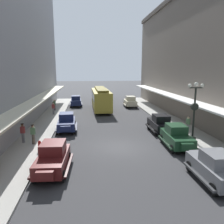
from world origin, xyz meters
name	(u,v)px	position (x,y,z in m)	size (l,w,h in m)	color
ground_plane	(120,147)	(0.00, 0.00, 0.00)	(200.00, 200.00, 0.00)	#38383A
sidewalk_left	(26,150)	(-7.50, 0.00, 0.07)	(3.00, 60.00, 0.15)	#A8A59E
sidewalk_right	(205,143)	(7.50, 0.00, 0.07)	(3.00, 60.00, 0.15)	#A8A59E
parked_car_0	(76,101)	(-4.64, 21.04, 0.94)	(2.30, 4.32, 1.84)	#19234C
parked_car_1	(67,122)	(-4.83, 5.58, 0.94)	(2.30, 4.32, 1.84)	#19234C
parked_car_2	(130,101)	(4.58, 19.28, 0.94)	(2.18, 4.28, 1.84)	beige
parked_car_3	(53,157)	(-4.83, -3.85, 0.94)	(2.30, 4.32, 1.84)	#591919
parked_car_4	(160,123)	(4.72, 3.96, 0.94)	(2.19, 4.28, 1.84)	black
parked_car_5	(215,166)	(4.56, -6.23, 0.94)	(2.14, 4.26, 1.84)	slate
parked_car_6	(177,136)	(4.68, -0.42, 0.94)	(2.28, 4.31, 1.84)	#193D23
streetcar	(101,98)	(-0.54, 16.80, 1.90)	(2.70, 9.65, 3.46)	gold
lamp_post_with_clock	(194,110)	(6.40, 0.26, 2.99)	(1.42, 0.44, 5.16)	black
fire_hydrant	(40,146)	(-6.35, -0.49, 0.56)	(0.24, 0.24, 0.82)	#B21E19
pedestrian_0	(23,133)	(-8.15, 1.62, 1.01)	(0.36, 0.28, 1.67)	slate
pedestrian_1	(55,105)	(-7.63, 16.57, 0.99)	(0.36, 0.24, 1.64)	#2D2D33
pedestrian_2	(53,108)	(-7.36, 13.54, 1.01)	(0.36, 0.28, 1.67)	slate
pedestrian_3	(188,124)	(7.22, 2.94, 1.01)	(0.36, 0.28, 1.67)	slate
pedestrian_4	(33,134)	(-7.20, 1.16, 1.01)	(0.36, 0.28, 1.67)	#4C4238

